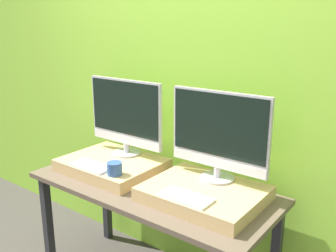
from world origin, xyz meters
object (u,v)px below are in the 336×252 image
at_px(monitor_left, 125,115).
at_px(mug, 115,169).
at_px(keyboard_left, 92,166).
at_px(keyboard_right, 186,197).
at_px(monitor_right, 219,134).

bearing_deg(monitor_left, mug, -57.65).
distance_m(keyboard_left, keyboard_right, 0.69).
relative_size(mug, monitor_right, 0.15).
bearing_deg(keyboard_right, monitor_left, 156.30).
bearing_deg(keyboard_left, keyboard_right, 0.00).
height_order(keyboard_left, keyboard_right, same).
bearing_deg(keyboard_right, keyboard_left, 180.00).
distance_m(monitor_left, keyboard_left, 0.40).
bearing_deg(monitor_right, keyboard_right, -90.00).
distance_m(mug, monitor_right, 0.63).
bearing_deg(monitor_left, monitor_right, 0.00).
bearing_deg(keyboard_right, monitor_right, 90.00).
distance_m(keyboard_left, mug, 0.20).
bearing_deg(monitor_left, keyboard_right, -23.70).
height_order(monitor_left, keyboard_right, monitor_left).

